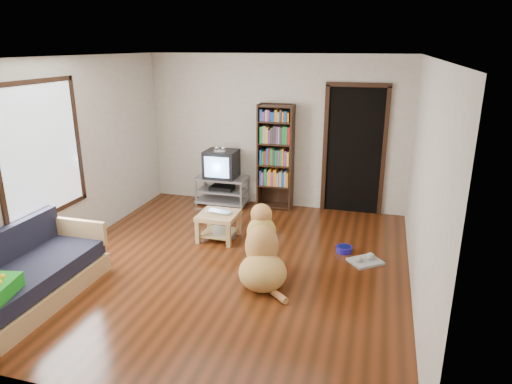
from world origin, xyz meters
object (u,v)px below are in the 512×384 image
(laptop, at_px, (218,213))
(dog, at_px, (262,254))
(sofa, at_px, (29,278))
(coffee_table, at_px, (218,221))
(dog_bowl, at_px, (344,249))
(crt_tv, at_px, (222,163))
(bookshelf, at_px, (276,152))
(grey_rag, at_px, (365,261))
(tv_stand, at_px, (222,189))

(laptop, height_order, dog, dog)
(laptop, height_order, sofa, sofa)
(laptop, bearing_deg, sofa, -116.29)
(coffee_table, bearing_deg, dog_bowl, 1.35)
(crt_tv, xyz_separation_m, dog, (1.40, -2.51, -0.41))
(laptop, distance_m, bookshelf, 1.77)
(sofa, bearing_deg, grey_rag, 28.52)
(tv_stand, xyz_separation_m, crt_tv, (0.00, 0.02, 0.47))
(dog_bowl, relative_size, sofa, 0.12)
(laptop, xyz_separation_m, bookshelf, (0.47, 1.61, 0.59))
(laptop, bearing_deg, grey_rag, 3.31)
(dog_bowl, bearing_deg, crt_tv, 147.59)
(grey_rag, relative_size, tv_stand, 0.44)
(dog_bowl, xyz_separation_m, dog, (-0.90, -1.05, 0.30))
(crt_tv, xyz_separation_m, sofa, (-0.97, -3.65, -0.48))
(dog_bowl, distance_m, sofa, 3.95)
(tv_stand, relative_size, sofa, 0.50)
(laptop, relative_size, dog_bowl, 1.64)
(laptop, relative_size, dog, 0.35)
(dog, bearing_deg, dog_bowl, 49.50)
(grey_rag, bearing_deg, sofa, -151.48)
(laptop, xyz_separation_m, tv_stand, (-0.48, 1.51, -0.14))
(grey_rag, height_order, tv_stand, tv_stand)
(coffee_table, bearing_deg, laptop, -90.00)
(laptop, height_order, dog_bowl, laptop)
(bookshelf, bearing_deg, coffee_table, -106.78)
(sofa, distance_m, coffee_table, 2.59)
(bookshelf, height_order, dog, bookshelf)
(sofa, bearing_deg, coffee_table, 56.01)
(coffee_table, bearing_deg, sofa, -123.99)
(crt_tv, distance_m, bookshelf, 0.99)
(laptop, bearing_deg, coffee_table, 98.07)
(grey_rag, xyz_separation_m, dog, (-1.20, -0.80, 0.32))
(crt_tv, distance_m, sofa, 3.81)
(dog_bowl, xyz_separation_m, bookshelf, (-1.35, 1.53, 0.96))
(bookshelf, relative_size, coffee_table, 3.27)
(bookshelf, bearing_deg, crt_tv, -175.68)
(dog, bearing_deg, tv_stand, 119.45)
(laptop, relative_size, coffee_table, 0.66)
(tv_stand, height_order, sofa, sofa)
(laptop, distance_m, grey_rag, 2.17)
(laptop, relative_size, tv_stand, 0.40)
(tv_stand, height_order, coffee_table, tv_stand)
(grey_rag, relative_size, bookshelf, 0.22)
(tv_stand, relative_size, bookshelf, 0.50)
(dog_bowl, distance_m, tv_stand, 2.72)
(tv_stand, distance_m, dog, 2.86)
(dog_bowl, height_order, sofa, sofa)
(tv_stand, relative_size, dog, 0.88)
(dog_bowl, xyz_separation_m, coffee_table, (-1.83, -0.04, 0.24))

